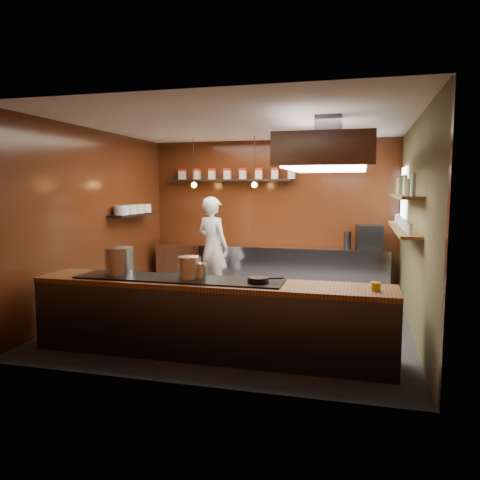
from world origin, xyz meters
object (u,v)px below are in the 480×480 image
(stockpot_large, at_px, (119,261))
(stockpot_small, at_px, (190,268))
(chef, at_px, (213,247))
(espresso_machine, at_px, (369,237))
(extractor_hood, at_px, (328,153))

(stockpot_large, relative_size, stockpot_small, 1.23)
(chef, bearing_deg, stockpot_large, 109.37)
(stockpot_large, xyz_separation_m, stockpot_small, (0.96, -0.03, -0.04))
(stockpot_large, bearing_deg, espresso_machine, 51.01)
(espresso_machine, relative_size, chef, 0.24)
(extractor_hood, distance_m, chef, 3.23)
(extractor_hood, relative_size, stockpot_small, 6.78)
(stockpot_large, height_order, chef, chef)
(espresso_machine, bearing_deg, stockpot_large, -138.51)
(extractor_hood, bearing_deg, espresso_machine, 76.95)
(extractor_hood, distance_m, stockpot_small, 2.43)
(stockpot_small, bearing_deg, stockpot_large, 178.48)
(extractor_hood, height_order, stockpot_large, extractor_hood)
(stockpot_large, xyz_separation_m, chef, (0.28, 2.96, -0.17))
(espresso_machine, bearing_deg, extractor_hood, -112.57)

